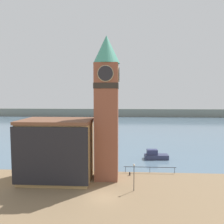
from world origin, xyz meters
name	(u,v)px	position (x,y,z in m)	size (l,w,h in m)	color
ground_plane	(103,198)	(0.00, 0.00, 0.00)	(160.00, 160.00, 0.00)	#846B4C
water	(118,125)	(0.00, 70.17, 0.00)	(160.00, 120.00, 0.00)	slate
far_shoreline	(120,113)	(0.00, 110.17, 2.50)	(180.00, 3.00, 5.00)	gray
pier_railing	(150,168)	(7.57, 9.92, 0.94)	(9.40, 0.08, 1.09)	#232328
clock_tower	(107,104)	(-0.02, 7.19, 12.55)	(4.36, 4.36, 23.68)	brown
pier_building	(57,150)	(-8.15, 6.04, 5.04)	(11.57, 7.88, 10.05)	tan
boat_near	(155,155)	(9.74, 18.67, 0.76)	(5.20, 2.21, 2.08)	#333856
mooring_bollard_near	(130,173)	(3.91, 8.50, 0.32)	(0.26, 0.26, 0.60)	black
lamp_post	(134,172)	(4.36, 2.37, 2.82)	(0.32, 0.32, 4.05)	black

